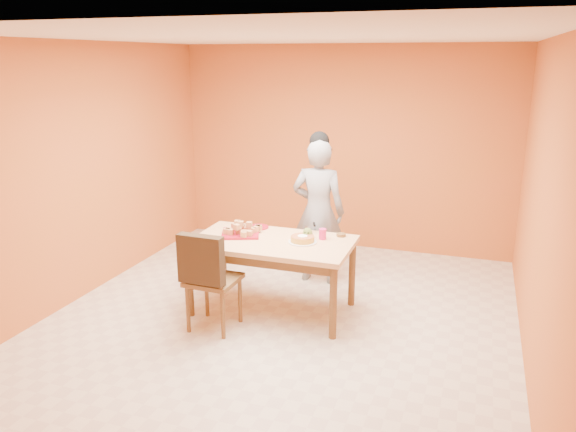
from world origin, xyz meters
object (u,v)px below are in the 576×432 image
(dining_chair, at_px, (212,278))
(red_dinner_plate, at_px, (258,227))
(magenta_glass, at_px, (323,234))
(pastry_platter, at_px, (241,233))
(person, at_px, (318,212))
(checker_tin, at_px, (341,235))
(sponge_cake, at_px, (302,239))
(egg_ornament, at_px, (308,234))
(dining_table, at_px, (272,249))

(dining_chair, xyz_separation_m, red_dinner_plate, (0.10, 0.91, 0.25))
(magenta_glass, bearing_deg, red_dinner_plate, 168.66)
(dining_chair, height_order, pastry_platter, dining_chair)
(person, bearing_deg, dining_chair, 66.21)
(person, height_order, checker_tin, person)
(red_dinner_plate, relative_size, sponge_cake, 0.96)
(sponge_cake, distance_m, egg_ornament, 0.09)
(dining_table, bearing_deg, egg_ornament, 18.88)
(dining_chair, distance_m, checker_tin, 1.39)
(sponge_cake, xyz_separation_m, magenta_glass, (0.16, 0.17, 0.02))
(dining_chair, distance_m, magenta_glass, 1.19)
(red_dinner_plate, xyz_separation_m, magenta_glass, (0.76, -0.15, 0.05))
(red_dinner_plate, bearing_deg, egg_ornament, -20.56)
(dining_table, distance_m, red_dinner_plate, 0.47)
(pastry_platter, relative_size, checker_tin, 3.91)
(egg_ornament, bearing_deg, pastry_platter, -174.39)
(magenta_glass, bearing_deg, egg_ornament, -147.98)
(pastry_platter, xyz_separation_m, red_dinner_plate, (0.08, 0.28, -0.00))
(dining_chair, xyz_separation_m, egg_ornament, (0.73, 0.67, 0.31))
(dining_table, height_order, pastry_platter, pastry_platter)
(dining_chair, relative_size, person, 0.60)
(magenta_glass, bearing_deg, dining_table, -157.10)
(sponge_cake, distance_m, magenta_glass, 0.23)
(red_dinner_plate, relative_size, checker_tin, 2.34)
(sponge_cake, bearing_deg, dining_chair, -140.10)
(red_dinner_plate, bearing_deg, sponge_cake, -28.01)
(person, height_order, red_dinner_plate, person)
(dining_chair, bearing_deg, magenta_glass, 42.83)
(dining_table, bearing_deg, pastry_platter, 169.21)
(dining_chair, relative_size, sponge_cake, 4.26)
(dining_table, bearing_deg, person, 77.26)
(sponge_cake, relative_size, magenta_glass, 2.16)
(pastry_platter, relative_size, red_dinner_plate, 1.68)
(person, height_order, magenta_glass, person)
(magenta_glass, relative_size, checker_tin, 1.12)
(checker_tin, bearing_deg, dining_chair, -138.25)
(dining_table, height_order, red_dinner_plate, red_dinner_plate)
(pastry_platter, bearing_deg, sponge_cake, -3.50)
(person, relative_size, sponge_cake, 7.11)
(dining_table, distance_m, dining_chair, 0.70)
(dining_chair, bearing_deg, red_dinner_plate, 85.11)
(dining_table, xyz_separation_m, egg_ornament, (0.33, 0.11, 0.16))
(dining_table, relative_size, red_dinner_plate, 7.08)
(magenta_glass, xyz_separation_m, checker_tin, (0.15, 0.15, -0.04))
(pastry_platter, relative_size, egg_ornament, 2.92)
(dining_chair, distance_m, red_dinner_plate, 0.95)
(person, relative_size, egg_ornament, 12.86)
(red_dinner_plate, bearing_deg, checker_tin, 0.00)
(person, relative_size, magenta_glass, 15.39)
(red_dinner_plate, bearing_deg, person, 49.08)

